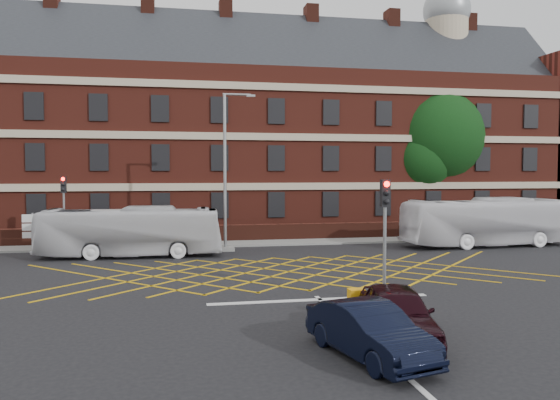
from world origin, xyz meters
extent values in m
plane|color=black|center=(0.00, 0.00, 0.00)|extent=(120.00, 120.00, 0.00)
cube|color=maroon|center=(0.00, 22.00, 6.00)|extent=(50.00, 12.00, 12.00)
cube|color=black|center=(0.00, 22.00, 12.00)|extent=(51.00, 10.61, 10.61)
cube|color=#B7A88C|center=(0.00, 15.92, 7.00)|extent=(50.00, 0.18, 0.50)
cube|color=black|center=(0.00, 15.94, 5.50)|extent=(1.20, 0.14, 1.80)
cube|color=#451B12|center=(-7.00, 22.00, 16.50)|extent=(1.00, 1.40, 3.20)
cylinder|color=#B7A88C|center=(18.00, 22.00, 15.00)|extent=(3.60, 3.60, 6.00)
sphere|color=gray|center=(18.00, 22.00, 18.40)|extent=(4.00, 4.00, 4.00)
cube|color=#451B12|center=(0.00, 13.00, 0.55)|extent=(56.00, 0.50, 1.10)
cube|color=slate|center=(0.00, 12.00, 0.06)|extent=(60.00, 3.00, 0.12)
cube|color=#CC990C|center=(0.00, 2.00, 0.01)|extent=(8.22, 8.22, 0.02)
cube|color=silver|center=(0.00, -3.50, 0.01)|extent=(8.00, 0.30, 0.02)
cube|color=silver|center=(0.00, -10.00, 0.01)|extent=(0.15, 14.00, 0.02)
imported|color=silver|center=(-7.38, 7.89, 1.34)|extent=(9.75, 2.82, 2.68)
imported|color=white|center=(13.61, 8.07, 1.48)|extent=(10.67, 2.78, 2.96)
imported|color=black|center=(-0.38, -9.57, 0.67)|extent=(2.37, 4.27, 1.33)
imported|color=black|center=(0.85, -8.37, 0.73)|extent=(2.51, 4.55, 1.46)
cylinder|color=black|center=(15.12, 18.37, 2.86)|extent=(0.90, 0.90, 5.72)
sphere|color=black|center=(15.12, 18.37, 7.30)|extent=(7.89, 7.89, 7.89)
sphere|color=black|center=(13.62, 17.57, 5.52)|extent=(5.13, 5.13, 5.13)
sphere|color=black|center=(16.62, 19.17, 5.92)|extent=(4.74, 4.74, 4.74)
cube|color=slate|center=(2.14, -4.19, 0.10)|extent=(0.70, 0.70, 0.20)
cylinder|color=gray|center=(2.14, -4.19, 1.75)|extent=(0.12, 0.12, 3.50)
cube|color=black|center=(2.14, -4.19, 3.80)|extent=(0.30, 0.25, 0.95)
sphere|color=#FF0C05|center=(2.14, -4.33, 4.12)|extent=(0.20, 0.20, 0.20)
cube|color=slate|center=(-11.37, 11.19, 0.10)|extent=(0.70, 0.70, 0.20)
cylinder|color=gray|center=(-11.37, 11.19, 1.75)|extent=(0.12, 0.12, 3.50)
cube|color=black|center=(-11.37, 11.19, 3.80)|extent=(0.30, 0.25, 0.95)
sphere|color=#FF0C05|center=(-11.37, 11.05, 4.12)|extent=(0.20, 0.20, 0.20)
cube|color=slate|center=(-2.23, 9.20, 0.10)|extent=(1.00, 1.00, 0.20)
cylinder|color=gray|center=(-2.23, 9.20, 4.47)|extent=(0.18, 0.18, 8.94)
cylinder|color=gray|center=(-1.53, 9.20, 8.94)|extent=(1.60, 0.12, 0.12)
cube|color=gray|center=(-0.73, 9.20, 8.89)|extent=(0.50, 0.20, 0.12)
cylinder|color=gray|center=(-13.03, 10.94, 1.10)|extent=(0.10, 0.10, 2.20)
cube|color=silver|center=(-13.03, 10.86, 1.90)|extent=(1.10, 0.06, 0.45)
cube|color=silver|center=(-13.03, 10.86, 1.40)|extent=(1.10, 0.06, 0.40)
cube|color=silver|center=(-13.03, 10.86, 0.95)|extent=(1.10, 0.06, 0.35)
cube|color=orange|center=(0.53, -5.94, 0.44)|extent=(0.49, 0.42, 0.88)
camera|label=1|loc=(-4.98, -22.04, 4.55)|focal=35.00mm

